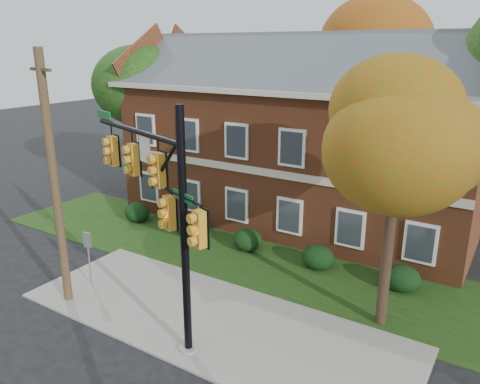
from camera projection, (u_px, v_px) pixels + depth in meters
The scene contains 15 objects.
ground at pixel (193, 335), 15.37m from camera, with size 120.00×120.00×0.00m, color black.
sidewalk at pixel (210, 320), 16.16m from camera, with size 14.00×5.00×0.08m, color gray.
grass_strip at pixel (278, 266), 20.19m from camera, with size 30.00×6.00×0.04m, color #193811.
apartment_building at pixel (300, 128), 24.53m from camera, with size 18.80×8.80×9.74m.
hedge_far_left at pixel (137, 212), 25.21m from camera, with size 1.40×1.26×1.05m, color black.
hedge_left at pixel (188, 225), 23.42m from camera, with size 1.40×1.26×1.05m, color black.
hedge_center at pixel (247, 240), 21.63m from camera, with size 1.40×1.26×1.05m, color black.
hedge_right at pixel (318, 257), 19.84m from camera, with size 1.40×1.26×1.05m, color black.
hedge_far_right at pixel (402, 278), 18.05m from camera, with size 1.40×1.26×1.05m, color black.
tree_near_right at pixel (406, 132), 13.82m from camera, with size 4.50×4.25×8.58m.
tree_left_rear at pixel (146, 88), 28.11m from camera, with size 5.40×5.10×8.88m.
tree_far_rear at pixel (377, 50), 29.01m from camera, with size 6.84×6.46×11.52m.
traffic_signal at pixel (160, 196), 14.17m from camera, with size 6.50×2.49×7.63m.
utility_pole at pixel (54, 182), 16.12m from camera, with size 1.40×0.39×9.08m.
sign_post at pixel (88, 250), 18.16m from camera, with size 0.33×0.12×2.26m.
Camera 1 is at (8.42, -10.35, 9.09)m, focal length 35.00 mm.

